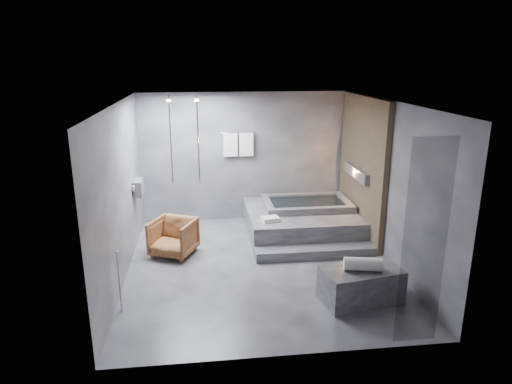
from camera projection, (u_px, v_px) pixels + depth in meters
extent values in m
plane|color=#303033|center=(260.00, 266.00, 7.93)|extent=(5.00, 5.00, 0.00)
cube|color=#515153|center=(260.00, 103.00, 7.14)|extent=(4.50, 5.00, 0.04)
cube|color=#3B3B40|center=(245.00, 157.00, 9.92)|extent=(4.50, 0.04, 2.80)
cube|color=#3B3B40|center=(289.00, 249.00, 5.16)|extent=(4.50, 0.04, 2.80)
cube|color=#3B3B40|center=(120.00, 194.00, 7.27)|extent=(0.04, 5.00, 2.80)
cube|color=#3B3B40|center=(390.00, 184.00, 7.80)|extent=(0.04, 5.00, 2.80)
cube|color=#967B58|center=(362.00, 168.00, 8.98)|extent=(0.10, 2.40, 2.78)
cube|color=#FF9938|center=(358.00, 173.00, 9.00)|extent=(0.14, 1.20, 0.20)
cube|color=gray|center=(138.00, 188.00, 8.70)|extent=(0.16, 0.42, 0.30)
imported|color=beige|center=(138.00, 191.00, 8.62)|extent=(0.08, 0.08, 0.21)
imported|color=beige|center=(140.00, 190.00, 8.82)|extent=(0.07, 0.07, 0.15)
cylinder|color=silver|center=(198.00, 139.00, 9.23)|extent=(0.04, 0.04, 1.80)
cylinder|color=silver|center=(170.00, 140.00, 9.16)|extent=(0.04, 0.04, 1.80)
cylinder|color=silver|center=(238.00, 133.00, 9.69)|extent=(0.75, 0.02, 0.02)
cube|color=white|center=(230.00, 145.00, 9.72)|extent=(0.30, 0.06, 0.50)
cube|color=white|center=(246.00, 144.00, 9.76)|extent=(0.30, 0.06, 0.50)
cylinder|color=silver|center=(120.00, 282.00, 6.41)|extent=(0.04, 0.04, 0.90)
cube|color=black|center=(424.00, 245.00, 5.41)|extent=(0.55, 0.01, 2.60)
cube|color=#363638|center=(301.00, 222.00, 9.36)|extent=(2.20, 2.00, 0.50)
cube|color=#363638|center=(315.00, 252.00, 8.29)|extent=(2.20, 0.36, 0.18)
cube|color=#2E2E30|center=(361.00, 285.00, 6.73)|extent=(1.24, 0.83, 0.52)
imported|color=#482612|center=(173.00, 237.00, 8.31)|extent=(0.96, 0.98, 0.68)
cylinder|color=silver|center=(363.00, 264.00, 6.59)|extent=(0.58, 0.30, 0.20)
cube|color=silver|center=(270.00, 219.00, 8.65)|extent=(0.35, 0.28, 0.08)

